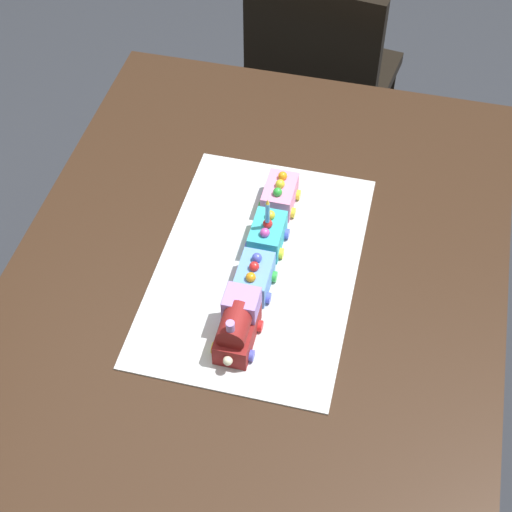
% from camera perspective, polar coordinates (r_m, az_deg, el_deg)
% --- Properties ---
extents(ground_plane, '(8.00, 8.00, 0.00)m').
position_cam_1_polar(ground_plane, '(2.19, -0.25, -14.30)').
color(ground_plane, '#2D3038').
extents(dining_table, '(1.40, 1.00, 0.74)m').
position_cam_1_polar(dining_table, '(1.64, -0.33, -4.57)').
color(dining_table, '#382316').
rests_on(dining_table, ground).
extents(chair, '(0.45, 0.45, 0.86)m').
position_cam_1_polar(chair, '(2.48, 4.68, 12.53)').
color(chair, black).
rests_on(chair, ground).
extents(cake_board, '(0.60, 0.40, 0.00)m').
position_cam_1_polar(cake_board, '(1.59, 0.00, -0.75)').
color(cake_board, silver).
rests_on(cake_board, dining_table).
extents(cake_locomotive, '(0.14, 0.08, 0.12)m').
position_cam_1_polar(cake_locomotive, '(1.44, -1.37, -5.07)').
color(cake_locomotive, maroon).
rests_on(cake_locomotive, cake_board).
extents(cake_car_gondola_sky_blue, '(0.10, 0.08, 0.07)m').
position_cam_1_polar(cake_car_gondola_sky_blue, '(1.53, -0.15, -1.62)').
color(cake_car_gondola_sky_blue, '#669EEA').
rests_on(cake_car_gondola_sky_blue, cake_board).
extents(cake_car_hopper_turquoise, '(0.10, 0.08, 0.07)m').
position_cam_1_polar(cake_car_hopper_turquoise, '(1.60, 0.84, 1.58)').
color(cake_car_hopper_turquoise, '#38B7C6').
rests_on(cake_car_hopper_turquoise, cake_board).
extents(cake_car_tanker_bubblegum, '(0.10, 0.08, 0.07)m').
position_cam_1_polar(cake_car_tanker_bubblegum, '(1.68, 1.75, 4.49)').
color(cake_car_tanker_bubblegum, pink).
rests_on(cake_car_tanker_bubblegum, cake_board).
extents(birthday_candle, '(0.01, 0.01, 0.06)m').
position_cam_1_polar(birthday_candle, '(1.55, 0.85, 3.31)').
color(birthday_candle, '#4CA5E5').
rests_on(birthday_candle, cake_car_hopper_turquoise).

